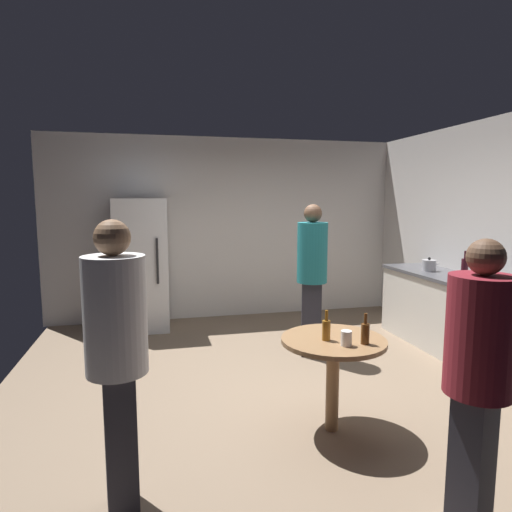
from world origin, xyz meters
TOP-DOWN VIEW (x-y plane):
  - ground_plane at (0.00, 0.00)m, footprint 5.20×5.20m
  - wall_back at (0.00, 2.63)m, footprint 5.32×0.06m
  - wall_side_right at (2.63, 0.00)m, footprint 0.06×5.20m
  - refrigerator at (-1.27, 2.20)m, footprint 0.70×0.68m
  - kitchen_counter at (2.28, 0.37)m, footprint 0.64×2.23m
  - kettle at (2.23, 0.82)m, footprint 0.24×0.17m
  - wine_bottle_on_counter at (2.33, 0.31)m, footprint 0.08×0.08m
  - foreground_table at (0.21, -0.92)m, footprint 0.80×0.80m
  - beer_bottle_amber at (0.14, -0.95)m, footprint 0.06×0.06m
  - beer_bottle_brown at (0.38, -1.09)m, footprint 0.06×0.06m
  - plastic_cup_white at (0.23, -1.10)m, footprint 0.08×0.08m
  - person_in_white_shirt at (-1.32, -1.47)m, footprint 0.38×0.38m
  - person_in_maroon_shirt at (0.51, -2.08)m, footprint 0.46×0.46m
  - person_in_teal_shirt at (0.63, 0.67)m, footprint 0.43×0.43m

SIDE VIEW (x-z plane):
  - ground_plane at x=0.00m, z-range -0.10..0.00m
  - kitchen_counter at x=2.28m, z-range 0.00..0.90m
  - foreground_table at x=0.21m, z-range 0.26..1.00m
  - plastic_cup_white at x=0.23m, z-range 0.73..0.85m
  - beer_bottle_amber at x=0.14m, z-range 0.70..0.93m
  - beer_bottle_brown at x=0.38m, z-range 0.70..0.93m
  - refrigerator at x=-1.27m, z-range 0.00..1.80m
  - person_in_maroon_shirt at x=0.51m, z-range 0.13..1.72m
  - kettle at x=2.23m, z-range 0.88..1.06m
  - person_in_white_shirt at x=-1.32m, z-range 0.14..1.82m
  - person_in_teal_shirt at x=0.63m, z-range 0.15..1.89m
  - wine_bottle_on_counter at x=2.33m, z-range 0.86..1.17m
  - wall_back at x=0.00m, z-range 0.00..2.70m
  - wall_side_right at x=2.63m, z-range 0.00..2.70m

